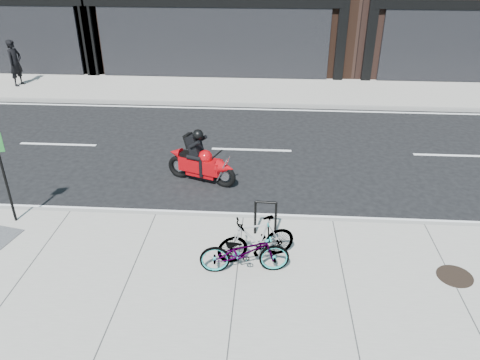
# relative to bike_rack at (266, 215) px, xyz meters

# --- Properties ---
(ground) EXTENTS (120.00, 120.00, 0.00)m
(ground) POSITION_rel_bike_rack_xyz_m (-0.50, 2.60, -0.60)
(ground) COLOR black
(ground) RESTS_ON ground
(sidewalk_near) EXTENTS (60.00, 6.00, 0.13)m
(sidewalk_near) POSITION_rel_bike_rack_xyz_m (-0.50, -2.40, -0.54)
(sidewalk_near) COLOR gray
(sidewalk_near) RESTS_ON ground
(sidewalk_far) EXTENTS (60.00, 3.50, 0.13)m
(sidewalk_far) POSITION_rel_bike_rack_xyz_m (-0.50, 10.35, -0.54)
(sidewalk_far) COLOR gray
(sidewalk_far) RESTS_ON ground
(bike_rack) EXTENTS (0.48, 0.07, 0.81)m
(bike_rack) POSITION_rel_bike_rack_xyz_m (0.00, 0.00, 0.00)
(bike_rack) COLOR black
(bike_rack) RESTS_ON sidewalk_near
(bicycle_front) EXTENTS (1.74, 0.78, 0.88)m
(bicycle_front) POSITION_rel_bike_rack_xyz_m (-0.36, -1.25, -0.03)
(bicycle_front) COLOR gray
(bicycle_front) RESTS_ON sidewalk_near
(bicycle_rear) EXTENTS (1.61, 0.94, 0.93)m
(bicycle_rear) POSITION_rel_bike_rack_xyz_m (-0.16, -0.85, -0.01)
(bicycle_rear) COLOR gray
(bicycle_rear) RESTS_ON sidewalk_near
(motorcycle) EXTENTS (1.89, 0.98, 1.47)m
(motorcycle) POSITION_rel_bike_rack_xyz_m (-1.64, 2.46, -0.01)
(motorcycle) COLOR black
(motorcycle) RESTS_ON ground
(pedestrian) EXTENTS (0.58, 0.76, 1.86)m
(pedestrian) POSITION_rel_bike_rack_xyz_m (-10.51, 10.26, 0.46)
(pedestrian) COLOR black
(pedestrian) RESTS_ON sidewalk_far
(manhole_cover) EXTENTS (0.66, 0.66, 0.02)m
(manhole_cover) POSITION_rel_bike_rack_xyz_m (3.57, -1.16, -0.47)
(manhole_cover) COLOR black
(manhole_cover) RESTS_ON sidewalk_near
(sign_post) EXTENTS (0.28, 0.10, 2.09)m
(sign_post) POSITION_rel_bike_rack_xyz_m (-5.56, 0.15, 0.78)
(sign_post) COLOR black
(sign_post) RESTS_ON sidewalk_near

